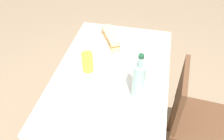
% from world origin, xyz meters
% --- Properties ---
extents(ground_plane, '(8.00, 8.00, 0.00)m').
position_xyz_m(ground_plane, '(0.00, 0.00, 0.00)').
color(ground_plane, '#8C755B').
extents(dining_table, '(1.11, 0.72, 0.78)m').
position_xyz_m(dining_table, '(0.00, 0.00, 0.64)').
color(dining_table, silver).
rests_on(dining_table, ground).
extents(chair_far, '(0.43, 0.43, 0.84)m').
position_xyz_m(chair_far, '(-0.01, 0.55, 0.48)').
color(chair_far, brown).
rests_on(chair_far, ground).
extents(plate_near, '(0.24, 0.24, 0.01)m').
position_xyz_m(plate_near, '(-0.31, -0.08, 0.78)').
color(plate_near, white).
rests_on(plate_near, dining_table).
extents(baguette_sandwich_near, '(0.26, 0.19, 0.07)m').
position_xyz_m(baguette_sandwich_near, '(-0.31, -0.08, 0.83)').
color(baguette_sandwich_near, '#DBB77A').
rests_on(baguette_sandwich_near, plate_near).
extents(knife_near, '(0.17, 0.09, 0.01)m').
position_xyz_m(knife_near, '(-0.35, -0.04, 0.79)').
color(knife_near, silver).
rests_on(knife_near, plate_near).
extents(water_bottle, '(0.07, 0.07, 0.31)m').
position_xyz_m(water_bottle, '(0.17, 0.18, 0.90)').
color(water_bottle, '#99C6B7').
rests_on(water_bottle, dining_table).
extents(beer_glass, '(0.07, 0.07, 0.13)m').
position_xyz_m(beer_glass, '(0.01, -0.16, 0.84)').
color(beer_glass, gold).
rests_on(beer_glass, dining_table).
extents(olive_bowl, '(0.09, 0.09, 0.03)m').
position_xyz_m(olive_bowl, '(-0.24, 0.20, 0.79)').
color(olive_bowl, silver).
rests_on(olive_bowl, dining_table).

